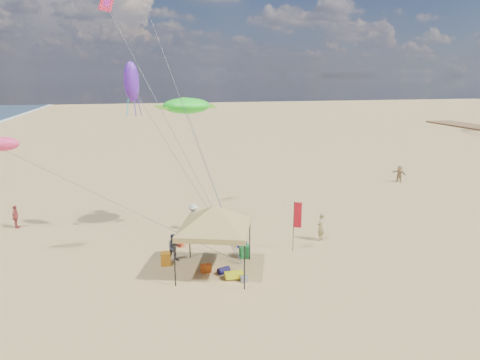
{
  "coord_description": "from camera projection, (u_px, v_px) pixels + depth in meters",
  "views": [
    {
      "loc": [
        -5.39,
        -19.61,
        9.76
      ],
      "look_at": [
        0.0,
        3.0,
        4.0
      ],
      "focal_mm": 31.5,
      "sensor_mm": 36.0,
      "label": 1
    }
  ],
  "objects": [
    {
      "name": "person_near_a",
      "position": [
        321.0,
        226.0,
        25.5
      ],
      "size": [
        0.76,
        0.75,
        1.78
      ],
      "primitive_type": "imported",
      "rotation": [
        0.0,
        0.0,
        3.9
      ],
      "color": "tan",
      "rests_on": "ground"
    },
    {
      "name": "squid_kite",
      "position": [
        131.0,
        82.0,
        23.77
      ],
      "size": [
        1.11,
        1.11,
        2.26
      ],
      "primitive_type": "ellipsoid",
      "rotation": [
        0.0,
        0.0,
        -0.35
      ],
      "color": "#6123BA",
      "rests_on": "ground"
    },
    {
      "name": "turtle_kite",
      "position": [
        186.0,
        106.0,
        25.32
      ],
      "size": [
        3.42,
        3.05,
        0.95
      ],
      "primitive_type": "ellipsoid",
      "rotation": [
        0.0,
        0.0,
        -0.32
      ],
      "color": "#24F628",
      "rests_on": "ground"
    },
    {
      "name": "canopy_tent",
      "position": [
        214.0,
        208.0,
        20.73
      ],
      "size": [
        6.32,
        6.32,
        4.12
      ],
      "color": "black",
      "rests_on": "ground"
    },
    {
      "name": "bag_navy",
      "position": [
        224.0,
        270.0,
        21.31
      ],
      "size": [
        0.69,
        0.54,
        0.36
      ],
      "primitive_type": "cylinder",
      "rotation": [
        0.0,
        1.57,
        0.35
      ],
      "color": "#120E3F",
      "rests_on": "ground"
    },
    {
      "name": "person_near_c",
      "position": [
        194.0,
        217.0,
        27.2
      ],
      "size": [
        1.27,
        0.92,
        1.77
      ],
      "primitive_type": "imported",
      "rotation": [
        0.0,
        0.0,
        2.89
      ],
      "color": "beige",
      "rests_on": "ground"
    },
    {
      "name": "person_near_b",
      "position": [
        174.0,
        248.0,
        22.66
      ],
      "size": [
        0.84,
        0.7,
        1.53
      ],
      "primitive_type": "imported",
      "rotation": [
        0.0,
        0.0,
        0.18
      ],
      "color": "#383D4D",
      "rests_on": "ground"
    },
    {
      "name": "beach_cart",
      "position": [
        234.0,
        275.0,
        20.79
      ],
      "size": [
        0.9,
        0.5,
        0.24
      ],
      "primitive_type": "cube",
      "color": "yellow",
      "rests_on": "ground"
    },
    {
      "name": "stunt_kite_pink",
      "position": [
        107.0,
        2.0,
        30.13
      ],
      "size": [
        1.27,
        1.44,
        1.23
      ],
      "primitive_type": "cube",
      "rotation": [
        0.44,
        0.0,
        0.95
      ],
      "color": "#FF2657",
      "rests_on": "ground"
    },
    {
      "name": "person_far_a",
      "position": [
        16.0,
        217.0,
        27.6
      ],
      "size": [
        0.45,
        0.93,
        1.55
      ],
      "primitive_type": "imported",
      "rotation": [
        0.0,
        0.0,
        1.5
      ],
      "color": "#B34845",
      "rests_on": "ground"
    },
    {
      "name": "chair_green",
      "position": [
        244.0,
        251.0,
        23.21
      ],
      "size": [
        0.5,
        0.5,
        0.7
      ],
      "primitive_type": "cube",
      "color": "#167E35",
      "rests_on": "ground"
    },
    {
      "name": "chair_yellow",
      "position": [
        166.0,
        259.0,
        22.27
      ],
      "size": [
        0.5,
        0.5,
        0.7
      ],
      "primitive_type": "cube",
      "color": "orange",
      "rests_on": "ground"
    },
    {
      "name": "feather_flag",
      "position": [
        297.0,
        218.0,
        23.68
      ],
      "size": [
        0.43,
        0.19,
        2.96
      ],
      "color": "black",
      "rests_on": "ground"
    },
    {
      "name": "cooler_red",
      "position": [
        206.0,
        268.0,
        21.52
      ],
      "size": [
        0.54,
        0.38,
        0.38
      ],
      "primitive_type": "cube",
      "color": "#BE470F",
      "rests_on": "ground"
    },
    {
      "name": "crate_grey",
      "position": [
        244.0,
        279.0,
        20.49
      ],
      "size": [
        0.34,
        0.3,
        0.28
      ],
      "primitive_type": "cube",
      "color": "gray",
      "rests_on": "ground"
    },
    {
      "name": "bag_orange",
      "position": [
        181.0,
        243.0,
        24.82
      ],
      "size": [
        0.54,
        0.69,
        0.36
      ],
      "primitive_type": "cylinder",
      "rotation": [
        0.0,
        1.57,
        1.22
      ],
      "color": "#EC3B0D",
      "rests_on": "ground"
    },
    {
      "name": "cooler_blue",
      "position": [
        242.0,
        244.0,
        24.67
      ],
      "size": [
        0.54,
        0.38,
        0.38
      ],
      "primitive_type": "cube",
      "color": "#131292",
      "rests_on": "ground"
    },
    {
      "name": "fish_kite",
      "position": [
        2.0,
        144.0,
        21.42
      ],
      "size": [
        1.76,
        1.04,
        0.74
      ],
      "primitive_type": "ellipsoid",
      "rotation": [
        0.0,
        0.0,
        0.13
      ],
      "color": "#FF356F",
      "rests_on": "ground"
    },
    {
      "name": "ground",
      "position": [
        253.0,
        267.0,
        22.08
      ],
      "size": [
        280.0,
        280.0,
        0.0
      ],
      "primitive_type": "plane",
      "color": "tan",
      "rests_on": "ground"
    },
    {
      "name": "person_far_c",
      "position": [
        399.0,
        174.0,
        39.6
      ],
      "size": [
        1.12,
        1.57,
        1.63
      ],
      "primitive_type": "imported",
      "rotation": [
        0.0,
        0.0,
        5.19
      ],
      "color": "tan",
      "rests_on": "ground"
    }
  ]
}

